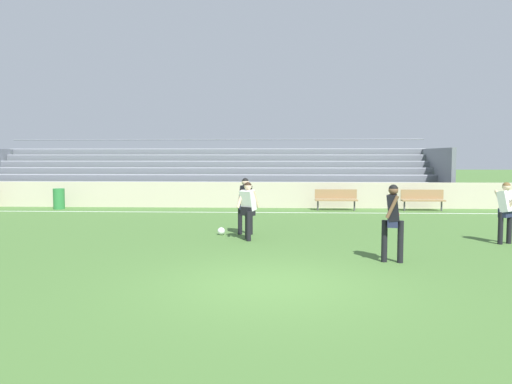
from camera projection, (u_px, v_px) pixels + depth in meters
name	position (u px, v px, depth m)	size (l,w,h in m)	color
ground_plane	(270.00, 285.00, 8.95)	(160.00, 160.00, 0.00)	#477033
field_line_sideline	(275.00, 213.00, 20.43)	(44.00, 0.12, 0.01)	white
sideline_wall	(275.00, 195.00, 22.31)	(48.00, 0.16, 1.16)	beige
bleacher_stand	(209.00, 173.00, 25.58)	(23.42, 5.23, 3.30)	#9EA3AD
bench_far_right	(336.00, 198.00, 21.23)	(1.80, 0.40, 0.90)	#99754C
bench_far_left	(423.00, 198.00, 21.06)	(1.80, 0.40, 0.90)	#99754C
trash_bin	(59.00, 199.00, 21.76)	(0.49, 0.49, 0.91)	#2D7F3D
player_dark_dropping_back	(245.00, 201.00, 14.64)	(0.44, 0.63, 1.68)	black
player_white_wide_right	(248.00, 206.00, 13.66)	(0.64, 0.48, 1.61)	black
player_white_deep_cover	(506.00, 207.00, 13.05)	(0.51, 0.65, 1.64)	black
player_dark_wide_left	(393.00, 216.00, 10.76)	(0.46, 0.54, 1.71)	black
soccer_ball	(221.00, 231.00, 14.62)	(0.22, 0.22, 0.22)	white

